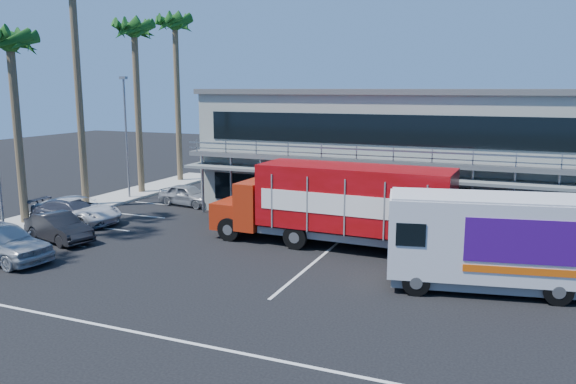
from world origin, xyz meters
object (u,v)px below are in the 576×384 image
at_px(parked_car_a, 2,241).
at_px(parked_car_b, 59,228).
at_px(white_van, 489,241).
at_px(red_truck, 338,202).

relative_size(parked_car_a, parked_car_b, 1.21).
bearing_deg(white_van, parked_car_b, 171.29).
xyz_separation_m(white_van, parked_car_b, (-19.64, -0.87, -1.20)).
bearing_deg(red_truck, parked_car_b, -159.88).
distance_m(red_truck, parked_car_b, 13.57).
xyz_separation_m(red_truck, white_van, (6.83, -3.38, -0.25)).
height_order(red_truck, parked_car_a, red_truck).
relative_size(red_truck, white_van, 1.52).
height_order(white_van, parked_car_b, white_van).
height_order(parked_car_a, parked_car_b, parked_car_a).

